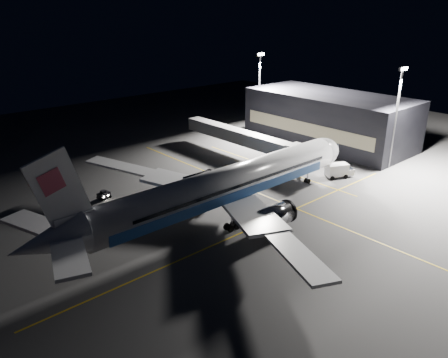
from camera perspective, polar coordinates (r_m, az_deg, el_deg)
ground at (r=70.90m, az=0.47°, el=-4.64°), size 200.00×200.00×0.00m
guide_line_main at (r=77.34m, az=5.97°, el=-2.44°), size 0.25×80.00×0.01m
guide_line_cross at (r=67.05m, az=3.93°, el=-6.30°), size 70.00×0.25×0.01m
guide_line_side at (r=91.85m, az=6.48°, el=1.46°), size 0.25×40.00×0.01m
airliner at (r=68.12m, az=-0.19°, el=-1.00°), size 61.48×54.22×16.64m
terminal at (r=110.70m, az=13.50°, el=7.70°), size 18.12×40.00×12.00m
jet_bridge at (r=95.70m, az=3.01°, el=5.28°), size 3.60×34.40×6.30m
floodlight_mast_north at (r=116.07m, az=4.64°, el=12.05°), size 2.40×0.68×20.70m
floodlight_mast_south at (r=94.34m, az=21.66°, el=8.45°), size 2.40×0.67×20.70m
service_truck at (r=88.56m, az=14.79°, el=1.13°), size 5.88×4.28×2.81m
baggage_tug at (r=79.20m, az=-15.43°, el=-2.01°), size 2.27×1.92×1.49m
safety_cone_a at (r=74.08m, az=-8.48°, el=-3.46°), size 0.35×0.35×0.53m
safety_cone_b at (r=74.77m, az=-6.03°, el=-3.04°), size 0.44×0.44×0.67m
safety_cone_c at (r=75.78m, az=-0.93°, el=-2.59°), size 0.40×0.40×0.61m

